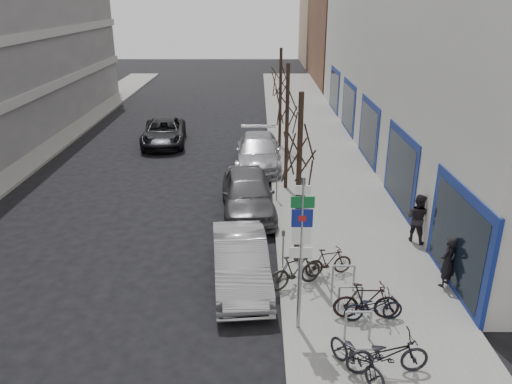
{
  "coord_description": "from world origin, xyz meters",
  "views": [
    {
      "loc": [
        1.36,
        -10.57,
        7.99
      ],
      "look_at": [
        1.31,
        4.69,
        2.0
      ],
      "focal_mm": 35.0,
      "sensor_mm": 36.0,
      "label": 1
    }
  ],
  "objects_px": {
    "parked_car_mid": "(248,193)",
    "pedestrian_near": "(447,262)",
    "tree_mid": "(288,98)",
    "highway_sign_pole": "(301,246)",
    "bike_near_right": "(367,301)",
    "bike_mid_inner": "(295,270)",
    "tree_near": "(300,140)",
    "meter_back": "(273,145)",
    "parked_car_front": "(241,262)",
    "bike_far_curb": "(388,351)",
    "lane_car": "(164,132)",
    "tree_far": "(281,75)",
    "bike_far_inner": "(329,261)",
    "meter_front": "(283,245)",
    "bike_near_left": "(357,354)",
    "meter_mid": "(277,183)",
    "pedestrian_far": "(418,218)",
    "bike_rack": "(350,297)",
    "bike_mid_curb": "(374,304)",
    "parked_car_back": "(258,152)"
  },
  "relations": [
    {
      "from": "tree_far",
      "to": "parked_car_back",
      "type": "height_order",
      "value": "tree_far"
    },
    {
      "from": "tree_mid",
      "to": "bike_mid_inner",
      "type": "xyz_separation_m",
      "value": [
        -0.15,
        -8.1,
        -3.42
      ]
    },
    {
      "from": "bike_near_right",
      "to": "bike_far_curb",
      "type": "xyz_separation_m",
      "value": [
        0.06,
        -2.01,
        0.04
      ]
    },
    {
      "from": "tree_far",
      "to": "bike_far_curb",
      "type": "height_order",
      "value": "tree_far"
    },
    {
      "from": "bike_rack",
      "to": "parked_car_back",
      "type": "xyz_separation_m",
      "value": [
        -2.4,
        12.66,
        0.13
      ]
    },
    {
      "from": "parked_car_front",
      "to": "pedestrian_far",
      "type": "xyz_separation_m",
      "value": [
        5.93,
        2.54,
        0.28
      ]
    },
    {
      "from": "bike_mid_inner",
      "to": "lane_car",
      "type": "height_order",
      "value": "lane_car"
    },
    {
      "from": "meter_front",
      "to": "bike_near_left",
      "type": "xyz_separation_m",
      "value": [
        1.41,
        -4.69,
        -0.24
      ]
    },
    {
      "from": "bike_mid_inner",
      "to": "bike_far_inner",
      "type": "xyz_separation_m",
      "value": [
        1.05,
        0.66,
        -0.07
      ]
    },
    {
      "from": "meter_mid",
      "to": "tree_far",
      "type": "bearing_deg",
      "value": 86.78
    },
    {
      "from": "meter_front",
      "to": "tree_far",
      "type": "bearing_deg",
      "value": 88.09
    },
    {
      "from": "bike_far_inner",
      "to": "bike_mid_curb",
      "type": "bearing_deg",
      "value": -174.78
    },
    {
      "from": "highway_sign_pole",
      "to": "meter_back",
      "type": "height_order",
      "value": "highway_sign_pole"
    },
    {
      "from": "meter_back",
      "to": "parked_car_front",
      "type": "bearing_deg",
      "value": -96.26
    },
    {
      "from": "pedestrian_far",
      "to": "pedestrian_near",
      "type": "bearing_deg",
      "value": 133.17
    },
    {
      "from": "tree_mid",
      "to": "bike_near_right",
      "type": "relative_size",
      "value": 3.15
    },
    {
      "from": "bike_mid_inner",
      "to": "bike_far_curb",
      "type": "distance_m",
      "value": 3.96
    },
    {
      "from": "bike_rack",
      "to": "meter_front",
      "type": "bearing_deg",
      "value": 124.51
    },
    {
      "from": "tree_near",
      "to": "meter_back",
      "type": "distance_m",
      "value": 10.98
    },
    {
      "from": "bike_mid_curb",
      "to": "bike_mid_inner",
      "type": "bearing_deg",
      "value": 44.31
    },
    {
      "from": "parked_car_mid",
      "to": "tree_far",
      "type": "bearing_deg",
      "value": 75.0
    },
    {
      "from": "bike_near_left",
      "to": "lane_car",
      "type": "bearing_deg",
      "value": 78.82
    },
    {
      "from": "tree_far",
      "to": "tree_near",
      "type": "bearing_deg",
      "value": -90.0
    },
    {
      "from": "bike_rack",
      "to": "lane_car",
      "type": "bearing_deg",
      "value": 114.99
    },
    {
      "from": "parked_car_mid",
      "to": "tree_near",
      "type": "bearing_deg",
      "value": -72.81
    },
    {
      "from": "meter_back",
      "to": "bike_mid_curb",
      "type": "bearing_deg",
      "value": -80.87
    },
    {
      "from": "bike_mid_inner",
      "to": "parked_car_front",
      "type": "xyz_separation_m",
      "value": [
        -1.58,
        0.41,
        0.05
      ]
    },
    {
      "from": "meter_mid",
      "to": "bike_rack",
      "type": "bearing_deg",
      "value": -78.2
    },
    {
      "from": "bike_far_inner",
      "to": "meter_back",
      "type": "bearing_deg",
      "value": -8.96
    },
    {
      "from": "parked_car_mid",
      "to": "pedestrian_near",
      "type": "xyz_separation_m",
      "value": [
        5.82,
        -5.53,
        0.08
      ]
    },
    {
      "from": "highway_sign_pole",
      "to": "bike_near_right",
      "type": "xyz_separation_m",
      "value": [
        1.78,
        0.39,
        -1.78
      ]
    },
    {
      "from": "tree_near",
      "to": "pedestrian_near",
      "type": "relative_size",
      "value": 3.59
    },
    {
      "from": "tree_mid",
      "to": "pedestrian_near",
      "type": "xyz_separation_m",
      "value": [
        4.2,
        -8.0,
        -3.19
      ]
    },
    {
      "from": "meter_back",
      "to": "lane_car",
      "type": "distance_m",
      "value": 7.1
    },
    {
      "from": "bike_near_right",
      "to": "parked_car_back",
      "type": "xyz_separation_m",
      "value": [
        -2.78,
        12.88,
        0.11
      ]
    },
    {
      "from": "bike_rack",
      "to": "meter_mid",
      "type": "height_order",
      "value": "meter_mid"
    },
    {
      "from": "bike_rack",
      "to": "meter_back",
      "type": "xyz_separation_m",
      "value": [
        -1.65,
        13.4,
        0.26
      ]
    },
    {
      "from": "bike_mid_inner",
      "to": "parked_car_back",
      "type": "height_order",
      "value": "parked_car_back"
    },
    {
      "from": "tree_mid",
      "to": "bike_near_right",
      "type": "bearing_deg",
      "value": -80.66
    },
    {
      "from": "lane_car",
      "to": "tree_far",
      "type": "bearing_deg",
      "value": -13.81
    },
    {
      "from": "meter_front",
      "to": "bike_mid_curb",
      "type": "height_order",
      "value": "meter_front"
    },
    {
      "from": "tree_far",
      "to": "meter_mid",
      "type": "xyz_separation_m",
      "value": [
        -0.45,
        -8.0,
        -3.19
      ]
    },
    {
      "from": "bike_mid_inner",
      "to": "parked_car_back",
      "type": "xyz_separation_m",
      "value": [
        -1.05,
        11.36,
        0.11
      ]
    },
    {
      "from": "bike_far_inner",
      "to": "tree_near",
      "type": "bearing_deg",
      "value": 27.75
    },
    {
      "from": "meter_front",
      "to": "parked_car_back",
      "type": "xyz_separation_m",
      "value": [
        -0.75,
        10.26,
        -0.13
      ]
    },
    {
      "from": "meter_back",
      "to": "bike_mid_inner",
      "type": "bearing_deg",
      "value": -88.59
    },
    {
      "from": "tree_near",
      "to": "meter_mid",
      "type": "bearing_deg",
      "value": 95.14
    },
    {
      "from": "meter_back",
      "to": "bike_mid_inner",
      "type": "height_order",
      "value": "meter_back"
    },
    {
      "from": "meter_back",
      "to": "bike_mid_curb",
      "type": "height_order",
      "value": "meter_back"
    },
    {
      "from": "tree_far",
      "to": "parked_car_mid",
      "type": "height_order",
      "value": "tree_far"
    }
  ]
}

